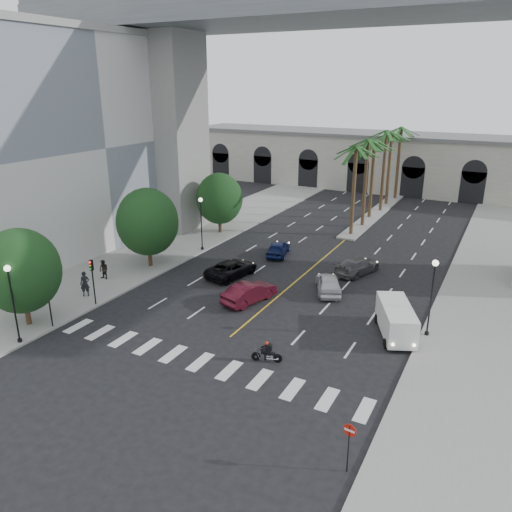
{
  "coord_description": "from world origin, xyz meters",
  "views": [
    {
      "loc": [
        14.99,
        -22.99,
        15.78
      ],
      "look_at": [
        -0.17,
        6.0,
        4.36
      ],
      "focal_mm": 35.0,
      "sensor_mm": 36.0,
      "label": 1
    }
  ],
  "objects_px": {
    "pedestrian_a": "(85,284)",
    "motorcycle_rider": "(268,352)",
    "car_a": "(328,283)",
    "cargo_van": "(396,320)",
    "traffic_signal_near": "(48,294)",
    "car_b": "(249,292)",
    "do_not_enter_sign": "(349,438)",
    "car_e": "(278,248)",
    "traffic_signal_far": "(92,275)",
    "pedestrian_b": "(104,270)",
    "lamp_post_right": "(432,292)",
    "car_d": "(357,266)",
    "lamp_post_left_near": "(12,298)",
    "lamp_post_left_far": "(201,219)",
    "car_c": "(232,268)"
  },
  "relations": [
    {
      "from": "pedestrian_a",
      "to": "motorcycle_rider",
      "type": "bearing_deg",
      "value": -40.37
    },
    {
      "from": "car_a",
      "to": "cargo_van",
      "type": "relative_size",
      "value": 0.86
    },
    {
      "from": "traffic_signal_near",
      "to": "car_b",
      "type": "distance_m",
      "value": 14.09
    },
    {
      "from": "car_a",
      "to": "do_not_enter_sign",
      "type": "height_order",
      "value": "do_not_enter_sign"
    },
    {
      "from": "car_e",
      "to": "do_not_enter_sign",
      "type": "relative_size",
      "value": 1.75
    },
    {
      "from": "traffic_signal_near",
      "to": "traffic_signal_far",
      "type": "bearing_deg",
      "value": 90.0
    },
    {
      "from": "pedestrian_b",
      "to": "traffic_signal_far",
      "type": "bearing_deg",
      "value": -53.51
    },
    {
      "from": "cargo_van",
      "to": "car_a",
      "type": "bearing_deg",
      "value": 118.96
    },
    {
      "from": "cargo_van",
      "to": "do_not_enter_sign",
      "type": "relative_size",
      "value": 2.17
    },
    {
      "from": "car_a",
      "to": "car_b",
      "type": "relative_size",
      "value": 0.96
    },
    {
      "from": "lamp_post_right",
      "to": "cargo_van",
      "type": "distance_m",
      "value": 2.9
    },
    {
      "from": "car_d",
      "to": "pedestrian_b",
      "type": "xyz_separation_m",
      "value": [
        -18.31,
        -11.44,
        0.28
      ]
    },
    {
      "from": "lamp_post_left_near",
      "to": "do_not_enter_sign",
      "type": "distance_m",
      "value": 21.97
    },
    {
      "from": "lamp_post_left_far",
      "to": "car_c",
      "type": "distance_m",
      "value": 7.96
    },
    {
      "from": "cargo_van",
      "to": "lamp_post_right",
      "type": "bearing_deg",
      "value": -0.61
    },
    {
      "from": "lamp_post_right",
      "to": "car_b",
      "type": "bearing_deg",
      "value": -177.64
    },
    {
      "from": "lamp_post_left_far",
      "to": "car_d",
      "type": "height_order",
      "value": "lamp_post_left_far"
    },
    {
      "from": "car_d",
      "to": "cargo_van",
      "type": "relative_size",
      "value": 0.93
    },
    {
      "from": "car_c",
      "to": "car_d",
      "type": "xyz_separation_m",
      "value": [
        9.35,
        5.6,
        0.01
      ]
    },
    {
      "from": "car_e",
      "to": "cargo_van",
      "type": "distance_m",
      "value": 17.56
    },
    {
      "from": "car_c",
      "to": "do_not_enter_sign",
      "type": "xyz_separation_m",
      "value": [
        15.88,
        -17.45,
        1.06
      ]
    },
    {
      "from": "motorcycle_rider",
      "to": "lamp_post_left_far",
      "type": "bearing_deg",
      "value": 116.6
    },
    {
      "from": "traffic_signal_near",
      "to": "car_c",
      "type": "bearing_deg",
      "value": 66.98
    },
    {
      "from": "traffic_signal_near",
      "to": "traffic_signal_far",
      "type": "relative_size",
      "value": 1.0
    },
    {
      "from": "lamp_post_left_near",
      "to": "pedestrian_a",
      "type": "xyz_separation_m",
      "value": [
        -1.69,
        7.32,
        -2.09
      ]
    },
    {
      "from": "car_c",
      "to": "motorcycle_rider",
      "type": "bearing_deg",
      "value": 139.97
    },
    {
      "from": "lamp_post_left_far",
      "to": "car_c",
      "type": "height_order",
      "value": "lamp_post_left_far"
    },
    {
      "from": "motorcycle_rider",
      "to": "pedestrian_b",
      "type": "height_order",
      "value": "pedestrian_b"
    },
    {
      "from": "car_a",
      "to": "car_d",
      "type": "height_order",
      "value": "car_a"
    },
    {
      "from": "lamp_post_right",
      "to": "traffic_signal_near",
      "type": "bearing_deg",
      "value": -155.18
    },
    {
      "from": "motorcycle_rider",
      "to": "car_b",
      "type": "xyz_separation_m",
      "value": [
        -5.03,
        7.05,
        0.17
      ]
    },
    {
      "from": "car_a",
      "to": "pedestrian_b",
      "type": "xyz_separation_m",
      "value": [
        -17.5,
        -6.38,
        0.22
      ]
    },
    {
      "from": "lamp_post_left_far",
      "to": "car_b",
      "type": "xyz_separation_m",
      "value": [
        9.9,
        -8.53,
        -2.45
      ]
    },
    {
      "from": "car_d",
      "to": "do_not_enter_sign",
      "type": "height_order",
      "value": "do_not_enter_sign"
    },
    {
      "from": "pedestrian_b",
      "to": "car_c",
      "type": "bearing_deg",
      "value": 33.03
    },
    {
      "from": "pedestrian_a",
      "to": "do_not_enter_sign",
      "type": "bearing_deg",
      "value": -53.28
    },
    {
      "from": "lamp_post_left_far",
      "to": "car_e",
      "type": "relative_size",
      "value": 1.26
    },
    {
      "from": "pedestrian_a",
      "to": "cargo_van",
      "type": "bearing_deg",
      "value": -21.7
    },
    {
      "from": "cargo_van",
      "to": "motorcycle_rider",
      "type": "bearing_deg",
      "value": -155.45
    },
    {
      "from": "lamp_post_right",
      "to": "motorcycle_rider",
      "type": "relative_size",
      "value": 2.96
    },
    {
      "from": "pedestrian_a",
      "to": "lamp_post_right",
      "type": "bearing_deg",
      "value": -20.79
    },
    {
      "from": "car_a",
      "to": "car_d",
      "type": "xyz_separation_m",
      "value": [
        0.8,
        5.06,
        -0.06
      ]
    },
    {
      "from": "pedestrian_a",
      "to": "car_c",
      "type": "bearing_deg",
      "value": 15.91
    },
    {
      "from": "lamp_post_left_near",
      "to": "lamp_post_left_far",
      "type": "distance_m",
      "value": 21.0
    },
    {
      "from": "traffic_signal_near",
      "to": "car_a",
      "type": "xyz_separation_m",
      "value": [
        14.46,
        14.49,
        -1.74
      ]
    },
    {
      "from": "lamp_post_right",
      "to": "traffic_signal_near",
      "type": "xyz_separation_m",
      "value": [
        -22.7,
        -10.5,
        -0.71
      ]
    },
    {
      "from": "lamp_post_left_far",
      "to": "pedestrian_a",
      "type": "bearing_deg",
      "value": -97.07
    },
    {
      "from": "do_not_enter_sign",
      "to": "motorcycle_rider",
      "type": "bearing_deg",
      "value": 144.82
    },
    {
      "from": "car_b",
      "to": "cargo_van",
      "type": "xyz_separation_m",
      "value": [
        11.02,
        -0.28,
        0.4
      ]
    },
    {
      "from": "car_e",
      "to": "pedestrian_b",
      "type": "relative_size",
      "value": 2.54
    }
  ]
}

